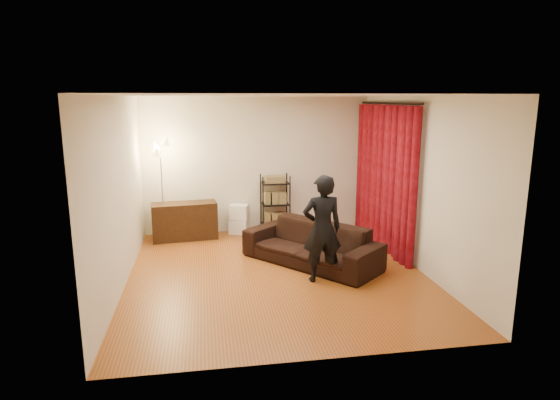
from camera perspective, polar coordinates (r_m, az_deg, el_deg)
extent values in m
plane|color=#9B4B18|center=(7.35, -0.40, -8.93)|extent=(5.00, 5.00, 0.00)
plane|color=white|center=(6.85, -0.43, 12.62)|extent=(5.00, 5.00, 0.00)
plane|color=beige|center=(9.42, -2.77, 4.26)|extent=(5.00, 0.00, 5.00)
plane|color=beige|center=(4.59, 4.43, -4.30)|extent=(5.00, 0.00, 5.00)
plane|color=beige|center=(7.00, -18.94, 0.83)|extent=(0.00, 5.00, 5.00)
plane|color=beige|center=(7.65, 16.49, 1.91)|extent=(0.00, 5.00, 5.00)
cylinder|color=black|center=(8.52, 13.07, 11.43)|extent=(0.04, 2.65, 0.04)
imported|color=black|center=(7.67, 3.82, -5.38)|extent=(2.17, 2.32, 0.67)
imported|color=black|center=(6.86, 5.16, -3.50)|extent=(0.59, 0.40, 1.60)
cube|color=#321C0D|center=(9.18, -11.55, -2.52)|extent=(1.27, 0.60, 0.71)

